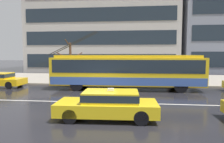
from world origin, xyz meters
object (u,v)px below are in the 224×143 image
at_px(trolleybus, 127,71).
at_px(pedestrian_approaching_curb, 78,66).
at_px(bus_shelter, 117,63).
at_px(pedestrian_at_shelter, 168,67).
at_px(taxi_oncoming_near, 108,103).
at_px(street_tree_bare, 70,60).

relative_size(trolleybus, pedestrian_approaching_curb, 6.28).
xyz_separation_m(bus_shelter, pedestrian_at_shelter, (4.91, -0.23, -0.28)).
xyz_separation_m(trolleybus, taxi_oncoming_near, (-0.54, -7.82, -0.86)).
bearing_deg(bus_shelter, pedestrian_at_shelter, -2.71).
bearing_deg(street_tree_bare, pedestrian_approaching_curb, -53.35).
distance_m(trolleybus, street_tree_bare, 7.18).
bearing_deg(pedestrian_approaching_curb, trolleybus, -24.50).
distance_m(trolleybus, pedestrian_approaching_curb, 5.18).
xyz_separation_m(taxi_oncoming_near, pedestrian_approaching_curb, (-4.17, 9.97, 1.08)).
relative_size(taxi_oncoming_near, pedestrian_approaching_curb, 2.26).
bearing_deg(pedestrian_approaching_curb, street_tree_bare, 126.65).
distance_m(taxi_oncoming_near, pedestrian_at_shelter, 11.90).
height_order(trolleybus, street_tree_bare, trolleybus).
bearing_deg(taxi_oncoming_near, pedestrian_at_shelter, 68.07).
bearing_deg(pedestrian_approaching_curb, bus_shelter, 18.82).
xyz_separation_m(pedestrian_at_shelter, street_tree_bare, (-9.88, 0.70, 0.62)).
bearing_deg(trolleybus, bus_shelter, 106.81).
bearing_deg(street_tree_bare, pedestrian_at_shelter, -4.04).
bearing_deg(trolleybus, pedestrian_approaching_curb, 155.50).
relative_size(bus_shelter, pedestrian_at_shelter, 1.89).
bearing_deg(pedestrian_approaching_curb, taxi_oncoming_near, -67.30).
relative_size(pedestrian_at_shelter, street_tree_bare, 0.46).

